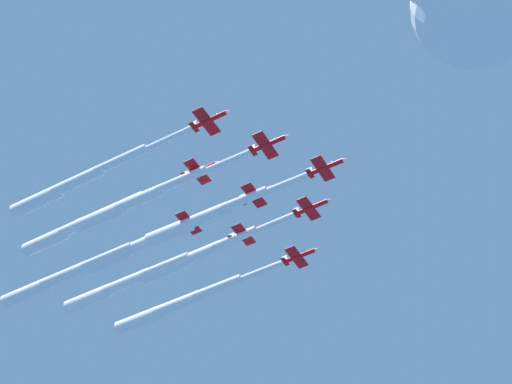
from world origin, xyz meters
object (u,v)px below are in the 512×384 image
(jet_starboard_mid, at_px, (178,304))
(jet_starboard_outer, at_px, (127,283))
(jet_lead, at_px, (207,216))
(jet_port_mid, at_px, (145,243))
(jet_port_outer, at_px, (78,181))
(jet_trail_port, at_px, (83,224))
(jet_port_inner, at_px, (200,254))
(jet_trail_starboard, at_px, (66,275))
(jet_starboard_inner, at_px, (141,199))

(jet_starboard_mid, relative_size, jet_starboard_outer, 1.00)
(jet_lead, relative_size, jet_port_mid, 1.01)
(jet_port_outer, height_order, jet_trail_port, jet_port_outer)
(jet_port_outer, bearing_deg, jet_port_inner, -61.37)
(jet_port_mid, distance_m, jet_trail_starboard, 23.41)
(jet_lead, relative_size, jet_starboard_outer, 0.91)
(jet_starboard_inner, bearing_deg, jet_trail_starboard, 28.96)
(jet_port_mid, distance_m, jet_starboard_outer, 16.80)
(jet_lead, distance_m, jet_port_inner, 15.21)
(jet_trail_starboard, bearing_deg, jet_port_inner, -110.45)
(jet_starboard_inner, height_order, jet_starboard_outer, jet_starboard_outer)
(jet_starboard_outer, distance_m, jet_trail_starboard, 15.50)
(jet_starboard_inner, bearing_deg, jet_port_inner, -46.35)
(jet_lead, xyz_separation_m, jet_port_outer, (-2.29, 31.07, 2.52))
(jet_lead, xyz_separation_m, jet_starboard_inner, (-0.95, 16.14, 1.21))
(jet_port_inner, bearing_deg, jet_trail_port, 98.62)
(jet_starboard_inner, distance_m, jet_starboard_outer, 29.57)
(jet_trail_port, bearing_deg, jet_lead, -110.06)
(jet_lead, height_order, jet_port_inner, jet_port_inner)
(jet_starboard_mid, bearing_deg, jet_starboard_inner, 157.11)
(jet_port_inner, xyz_separation_m, jet_port_outer, (-17.26, 31.62, -0.11))
(jet_port_inner, xyz_separation_m, jet_starboard_inner, (-15.92, 16.69, -1.42))
(jet_starboard_mid, xyz_separation_m, jet_starboard_outer, (-2.94, 13.88, 2.13))
(jet_port_mid, xyz_separation_m, jet_trail_port, (-1.64, 15.38, 1.80))
(jet_starboard_inner, bearing_deg, jet_trail_port, 47.86)
(jet_starboard_mid, bearing_deg, jet_port_mid, 150.39)
(jet_port_inner, distance_m, jet_starboard_mid, 16.93)
(jet_port_inner, relative_size, jet_starboard_mid, 0.89)
(jet_port_mid, xyz_separation_m, jet_port_outer, (-14.45, 17.64, 1.80))
(jet_trail_starboard, bearing_deg, jet_starboard_outer, -83.91)
(jet_starboard_mid, bearing_deg, jet_port_inner, -169.79)
(jet_lead, xyz_separation_m, jet_port_mid, (12.16, 13.43, 0.72))
(jet_port_inner, relative_size, jet_port_mid, 1.00)
(jet_starboard_outer, bearing_deg, jet_starboard_inner, -179.66)
(jet_lead, distance_m, jet_port_outer, 31.26)
(jet_trail_port, bearing_deg, jet_port_mid, -83.92)
(jet_lead, bearing_deg, jet_trail_starboard, 49.53)
(jet_port_outer, distance_m, jet_starboard_outer, 34.22)
(jet_port_mid, bearing_deg, jet_starboard_outer, 9.94)
(jet_trail_starboard, bearing_deg, jet_starboard_inner, -151.04)
(jet_port_outer, distance_m, jet_trail_port, 13.01)
(jet_lead, height_order, jet_starboard_outer, jet_starboard_outer)
(jet_port_inner, bearing_deg, jet_starboard_outer, 51.10)
(jet_starboard_outer, relative_size, jet_trail_starboard, 0.96)
(jet_lead, xyz_separation_m, jet_starboard_mid, (31.52, 2.43, 0.70))
(jet_starboard_outer, height_order, jet_trail_port, jet_starboard_outer)
(jet_starboard_mid, bearing_deg, jet_starboard_outer, 101.97)
(jet_starboard_inner, bearing_deg, jet_starboard_mid, -22.89)
(jet_lead, height_order, jet_starboard_mid, jet_starboard_mid)
(jet_starboard_mid, height_order, jet_trail_port, jet_trail_port)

